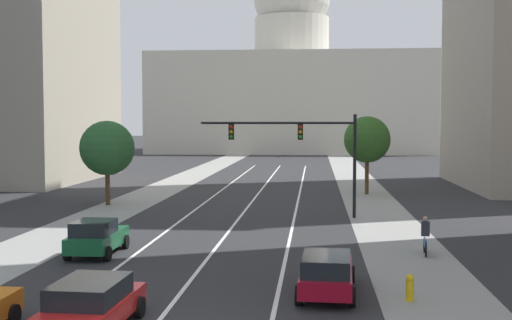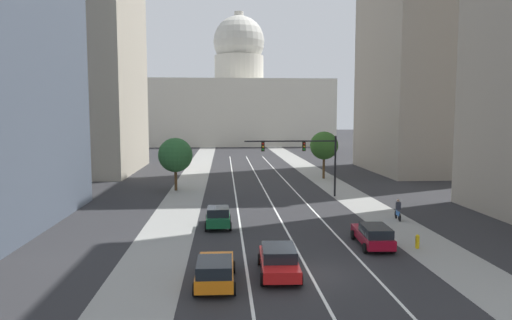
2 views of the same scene
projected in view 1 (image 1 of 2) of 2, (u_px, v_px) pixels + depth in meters
name	position (u px, v px, depth m)	size (l,w,h in m)	color
ground_plane	(262.00, 189.00, 58.30)	(400.00, 400.00, 0.00)	#2B2B2D
sidewalk_left	(150.00, 194.00, 54.09)	(3.97, 130.00, 0.01)	gray
sidewalk_right	(367.00, 196.00, 52.56)	(3.97, 130.00, 0.01)	gray
lane_stripe_left	(193.00, 212.00, 43.68)	(0.16, 90.00, 0.01)	white
lane_stripe_center	(244.00, 212.00, 43.38)	(0.16, 90.00, 0.01)	white
lane_stripe_right	(295.00, 213.00, 43.09)	(0.16, 90.00, 0.01)	white
capitol_building	(291.00, 90.00, 128.40)	(51.12, 27.75, 37.98)	beige
car_red	(90.00, 305.00, 18.72)	(2.25, 4.79, 1.49)	red
car_green	(97.00, 237.00, 29.61)	(1.99, 4.14, 1.59)	#14512D
car_crimson	(327.00, 272.00, 22.77)	(2.11, 4.78, 1.50)	maroon
traffic_signal_mast	(303.00, 143.00, 40.90)	(9.54, 0.39, 6.33)	black
fire_hydrant	(410.00, 287.00, 22.02)	(0.26, 0.35, 0.91)	yellow
cyclist	(425.00, 236.00, 29.60)	(0.38, 1.70, 1.72)	black
street_tree_mid_left	(107.00, 148.00, 47.04)	(3.84, 3.84, 5.95)	#51381E
street_tree_near_right	(367.00, 140.00, 53.84)	(3.74, 3.74, 6.30)	#51381E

